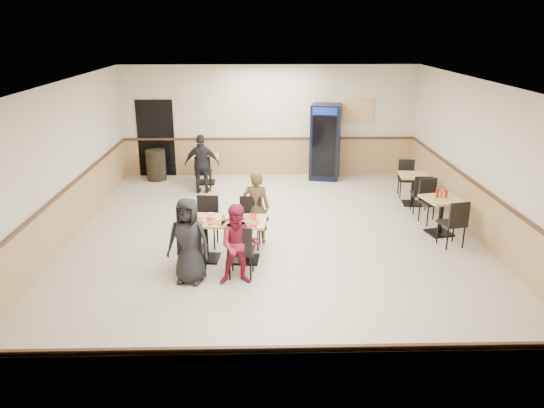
{
  "coord_description": "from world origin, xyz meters",
  "views": [
    {
      "loc": [
        -0.3,
        -9.35,
        4.0
      ],
      "look_at": [
        -0.07,
        -0.5,
        0.99
      ],
      "focal_mm": 35.0,
      "sensor_mm": 36.0,
      "label": 1
    }
  ],
  "objects_px": {
    "side_table_near": "(441,210)",
    "back_table": "(206,165)",
    "lone_diner": "(202,164)",
    "diner_man_opposite": "(256,207)",
    "diner_woman_left": "(188,241)",
    "main_table": "(225,233)",
    "side_table_far": "(414,185)",
    "trash_bin": "(156,165)",
    "pepsi_cooler": "(325,142)",
    "diner_woman_right": "(239,245)"
  },
  "relations": [
    {
      "from": "side_table_near",
      "to": "back_table",
      "type": "relative_size",
      "value": 1.13
    },
    {
      "from": "lone_diner",
      "to": "diner_man_opposite",
      "type": "bearing_deg",
      "value": 113.33
    },
    {
      "from": "diner_woman_left",
      "to": "main_table",
      "type": "bearing_deg",
      "value": 68.99
    },
    {
      "from": "side_table_far",
      "to": "main_table",
      "type": "bearing_deg",
      "value": -144.42
    },
    {
      "from": "diner_woman_left",
      "to": "back_table",
      "type": "relative_size",
      "value": 1.92
    },
    {
      "from": "side_table_near",
      "to": "trash_bin",
      "type": "xyz_separation_m",
      "value": [
        -6.38,
        4.09,
        -0.09
      ]
    },
    {
      "from": "lone_diner",
      "to": "diner_woman_left",
      "type": "bearing_deg",
      "value": 93.77
    },
    {
      "from": "diner_woman_left",
      "to": "lone_diner",
      "type": "bearing_deg",
      "value": 105.53
    },
    {
      "from": "diner_woman_left",
      "to": "trash_bin",
      "type": "bearing_deg",
      "value": 117.53
    },
    {
      "from": "pepsi_cooler",
      "to": "side_table_near",
      "type": "bearing_deg",
      "value": -53.78
    },
    {
      "from": "pepsi_cooler",
      "to": "trash_bin",
      "type": "height_order",
      "value": "pepsi_cooler"
    },
    {
      "from": "diner_man_opposite",
      "to": "trash_bin",
      "type": "height_order",
      "value": "diner_man_opposite"
    },
    {
      "from": "side_table_far",
      "to": "pepsi_cooler",
      "type": "height_order",
      "value": "pepsi_cooler"
    },
    {
      "from": "lone_diner",
      "to": "pepsi_cooler",
      "type": "distance_m",
      "value": 3.43
    },
    {
      "from": "back_table",
      "to": "pepsi_cooler",
      "type": "relative_size",
      "value": 0.37
    },
    {
      "from": "lone_diner",
      "to": "side_table_near",
      "type": "relative_size",
      "value": 1.74
    },
    {
      "from": "diner_woman_right",
      "to": "back_table",
      "type": "xyz_separation_m",
      "value": [
        -1.07,
        5.77,
        -0.17
      ]
    },
    {
      "from": "diner_woman_left",
      "to": "diner_man_opposite",
      "type": "height_order",
      "value": "diner_woman_left"
    },
    {
      "from": "diner_woman_left",
      "to": "pepsi_cooler",
      "type": "height_order",
      "value": "pepsi_cooler"
    },
    {
      "from": "diner_man_opposite",
      "to": "lone_diner",
      "type": "height_order",
      "value": "lone_diner"
    },
    {
      "from": "side_table_near",
      "to": "trash_bin",
      "type": "height_order",
      "value": "trash_bin"
    },
    {
      "from": "side_table_near",
      "to": "side_table_far",
      "type": "height_order",
      "value": "side_table_near"
    },
    {
      "from": "diner_man_opposite",
      "to": "pepsi_cooler",
      "type": "bearing_deg",
      "value": -107.13
    },
    {
      "from": "diner_woman_left",
      "to": "back_table",
      "type": "bearing_deg",
      "value": 105.07
    },
    {
      "from": "back_table",
      "to": "side_table_near",
      "type": "bearing_deg",
      "value": -36.67
    },
    {
      "from": "diner_man_opposite",
      "to": "back_table",
      "type": "xyz_separation_m",
      "value": [
        -1.34,
        4.06,
        -0.21
      ]
    },
    {
      "from": "diner_woman_left",
      "to": "diner_woman_right",
      "type": "bearing_deg",
      "value": 6.89
    },
    {
      "from": "diner_man_opposite",
      "to": "pepsi_cooler",
      "type": "relative_size",
      "value": 0.7
    },
    {
      "from": "lone_diner",
      "to": "side_table_near",
      "type": "bearing_deg",
      "value": 150.74
    },
    {
      "from": "diner_man_opposite",
      "to": "main_table",
      "type": "bearing_deg",
      "value": 61.96
    },
    {
      "from": "main_table",
      "to": "pepsi_cooler",
      "type": "distance_m",
      "value": 5.8
    },
    {
      "from": "diner_woman_right",
      "to": "back_table",
      "type": "bearing_deg",
      "value": 98.37
    },
    {
      "from": "diner_man_opposite",
      "to": "back_table",
      "type": "bearing_deg",
      "value": -66.31
    },
    {
      "from": "diner_woman_left",
      "to": "lone_diner",
      "type": "distance_m",
      "value": 4.85
    },
    {
      "from": "side_table_far",
      "to": "trash_bin",
      "type": "relative_size",
      "value": 0.9
    },
    {
      "from": "diner_woman_right",
      "to": "diner_man_opposite",
      "type": "bearing_deg",
      "value": 78.93
    },
    {
      "from": "main_table",
      "to": "side_table_far",
      "type": "distance_m",
      "value": 5.14
    },
    {
      "from": "lone_diner",
      "to": "back_table",
      "type": "relative_size",
      "value": 1.97
    },
    {
      "from": "diner_man_opposite",
      "to": "lone_diner",
      "type": "relative_size",
      "value": 0.96
    },
    {
      "from": "main_table",
      "to": "trash_bin",
      "type": "xyz_separation_m",
      "value": [
        -2.17,
        5.22,
        -0.1
      ]
    },
    {
      "from": "diner_woman_right",
      "to": "trash_bin",
      "type": "relative_size",
      "value": 1.65
    },
    {
      "from": "side_table_far",
      "to": "trash_bin",
      "type": "height_order",
      "value": "trash_bin"
    },
    {
      "from": "diner_woman_left",
      "to": "side_table_near",
      "type": "bearing_deg",
      "value": 34.77
    },
    {
      "from": "side_table_far",
      "to": "pepsi_cooler",
      "type": "distance_m",
      "value": 2.94
    },
    {
      "from": "diner_woman_left",
      "to": "lone_diner",
      "type": "height_order",
      "value": "lone_diner"
    },
    {
      "from": "main_table",
      "to": "diner_man_opposite",
      "type": "bearing_deg",
      "value": 62.1
    },
    {
      "from": "side_table_near",
      "to": "pepsi_cooler",
      "type": "distance_m",
      "value": 4.54
    },
    {
      "from": "trash_bin",
      "to": "diner_woman_left",
      "type": "bearing_deg",
      "value": -74.92
    },
    {
      "from": "diner_woman_left",
      "to": "pepsi_cooler",
      "type": "xyz_separation_m",
      "value": [
        2.93,
        6.08,
        0.29
      ]
    },
    {
      "from": "side_table_far",
      "to": "lone_diner",
      "type": "bearing_deg",
      "value": 168.28
    }
  ]
}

